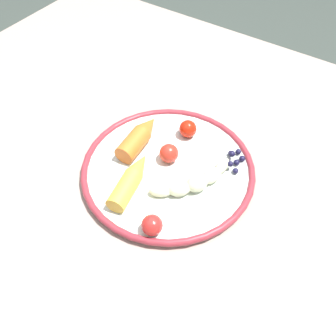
{
  "coord_description": "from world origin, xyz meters",
  "views": [
    {
      "loc": [
        0.28,
        -0.37,
        1.26
      ],
      "look_at": [
        0.05,
        -0.03,
        0.75
      ],
      "focal_mm": 39.02,
      "sensor_mm": 36.0,
      "label": 1
    }
  ],
  "objects_px": {
    "dining_table": "(153,178)",
    "banana": "(195,181)",
    "tomato_near": "(169,153)",
    "carrot_yellow": "(131,180)",
    "tomato_far": "(152,225)",
    "plate": "(168,169)",
    "carrot_orange": "(139,137)",
    "blueberry_pile": "(234,159)",
    "tomato_mid": "(188,129)"
  },
  "relations": [
    {
      "from": "plate",
      "to": "carrot_yellow",
      "type": "distance_m",
      "value": 0.08
    },
    {
      "from": "carrot_yellow",
      "to": "tomato_far",
      "type": "height_order",
      "value": "tomato_far"
    },
    {
      "from": "banana",
      "to": "blueberry_pile",
      "type": "xyz_separation_m",
      "value": [
        0.03,
        0.08,
        -0.0
      ]
    },
    {
      "from": "tomato_near",
      "to": "banana",
      "type": "bearing_deg",
      "value": -19.63
    },
    {
      "from": "plate",
      "to": "tomato_far",
      "type": "height_order",
      "value": "tomato_far"
    },
    {
      "from": "tomato_mid",
      "to": "dining_table",
      "type": "bearing_deg",
      "value": -121.85
    },
    {
      "from": "banana",
      "to": "plate",
      "type": "bearing_deg",
      "value": 172.79
    },
    {
      "from": "plate",
      "to": "banana",
      "type": "distance_m",
      "value": 0.06
    },
    {
      "from": "carrot_yellow",
      "to": "tomato_far",
      "type": "bearing_deg",
      "value": -33.05
    },
    {
      "from": "tomato_far",
      "to": "banana",
      "type": "bearing_deg",
      "value": 84.71
    },
    {
      "from": "banana",
      "to": "blueberry_pile",
      "type": "height_order",
      "value": "banana"
    },
    {
      "from": "banana",
      "to": "tomato_mid",
      "type": "height_order",
      "value": "tomato_mid"
    },
    {
      "from": "plate",
      "to": "tomato_near",
      "type": "xyz_separation_m",
      "value": [
        -0.01,
        0.02,
        0.02
      ]
    },
    {
      "from": "tomato_far",
      "to": "carrot_yellow",
      "type": "bearing_deg",
      "value": 146.95
    },
    {
      "from": "dining_table",
      "to": "plate",
      "type": "bearing_deg",
      "value": -24.78
    },
    {
      "from": "banana",
      "to": "tomato_mid",
      "type": "distance_m",
      "value": 0.12
    },
    {
      "from": "blueberry_pile",
      "to": "tomato_near",
      "type": "relative_size",
      "value": 1.57
    },
    {
      "from": "dining_table",
      "to": "blueberry_pile",
      "type": "height_order",
      "value": "blueberry_pile"
    },
    {
      "from": "blueberry_pile",
      "to": "tomato_mid",
      "type": "xyz_separation_m",
      "value": [
        -0.11,
        0.01,
        0.01
      ]
    },
    {
      "from": "blueberry_pile",
      "to": "tomato_far",
      "type": "distance_m",
      "value": 0.2
    },
    {
      "from": "blueberry_pile",
      "to": "tomato_mid",
      "type": "height_order",
      "value": "tomato_mid"
    },
    {
      "from": "plate",
      "to": "banana",
      "type": "bearing_deg",
      "value": -7.21
    },
    {
      "from": "plate",
      "to": "carrot_orange",
      "type": "relative_size",
      "value": 2.7
    },
    {
      "from": "dining_table",
      "to": "banana",
      "type": "bearing_deg",
      "value": -15.92
    },
    {
      "from": "banana",
      "to": "tomato_far",
      "type": "height_order",
      "value": "tomato_far"
    },
    {
      "from": "dining_table",
      "to": "plate",
      "type": "distance_m",
      "value": 0.11
    },
    {
      "from": "carrot_orange",
      "to": "tomato_near",
      "type": "bearing_deg",
      "value": -3.15
    },
    {
      "from": "tomato_near",
      "to": "tomato_mid",
      "type": "bearing_deg",
      "value": 93.76
    },
    {
      "from": "carrot_orange",
      "to": "tomato_far",
      "type": "distance_m",
      "value": 0.19
    },
    {
      "from": "dining_table",
      "to": "tomato_far",
      "type": "relative_size",
      "value": 34.76
    },
    {
      "from": "banana",
      "to": "carrot_orange",
      "type": "bearing_deg",
      "value": 168.25
    },
    {
      "from": "plate",
      "to": "blueberry_pile",
      "type": "relative_size",
      "value": 5.72
    },
    {
      "from": "carrot_orange",
      "to": "carrot_yellow",
      "type": "xyz_separation_m",
      "value": [
        0.05,
        -0.09,
        -0.0
      ]
    },
    {
      "from": "carrot_orange",
      "to": "banana",
      "type": "bearing_deg",
      "value": -11.75
    },
    {
      "from": "dining_table",
      "to": "plate",
      "type": "height_order",
      "value": "plate"
    },
    {
      "from": "tomato_near",
      "to": "tomato_far",
      "type": "xyz_separation_m",
      "value": [
        0.06,
        -0.14,
        -0.0
      ]
    },
    {
      "from": "banana",
      "to": "tomato_far",
      "type": "distance_m",
      "value": 0.11
    },
    {
      "from": "plate",
      "to": "tomato_near",
      "type": "height_order",
      "value": "tomato_near"
    },
    {
      "from": "tomato_near",
      "to": "carrot_yellow",
      "type": "bearing_deg",
      "value": -103.91
    },
    {
      "from": "blueberry_pile",
      "to": "tomato_far",
      "type": "bearing_deg",
      "value": -101.8
    },
    {
      "from": "dining_table",
      "to": "tomato_mid",
      "type": "xyz_separation_m",
      "value": [
        0.04,
        0.06,
        0.11
      ]
    },
    {
      "from": "tomato_far",
      "to": "tomato_near",
      "type": "bearing_deg",
      "value": 113.58
    },
    {
      "from": "carrot_yellow",
      "to": "tomato_mid",
      "type": "distance_m",
      "value": 0.16
    },
    {
      "from": "banana",
      "to": "carrot_yellow",
      "type": "bearing_deg",
      "value": -146.85
    },
    {
      "from": "dining_table",
      "to": "carrot_orange",
      "type": "height_order",
      "value": "carrot_orange"
    },
    {
      "from": "dining_table",
      "to": "tomato_mid",
      "type": "bearing_deg",
      "value": 58.15
    },
    {
      "from": "carrot_yellow",
      "to": "dining_table",
      "type": "bearing_deg",
      "value": 104.55
    },
    {
      "from": "dining_table",
      "to": "tomato_near",
      "type": "bearing_deg",
      "value": -9.85
    },
    {
      "from": "dining_table",
      "to": "tomato_far",
      "type": "distance_m",
      "value": 0.21
    },
    {
      "from": "dining_table",
      "to": "plate",
      "type": "xyz_separation_m",
      "value": [
        0.05,
        -0.03,
        0.09
      ]
    }
  ]
}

